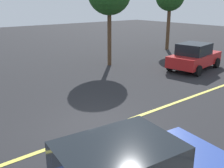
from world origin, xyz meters
name	(u,v)px	position (x,y,z in m)	size (l,w,h in m)	color
ground_plane	(100,130)	(0.00, 0.00, 0.00)	(80.00, 80.00, 0.00)	#262628
lane_marking_centre	(160,108)	(3.00, 0.00, 0.01)	(28.00, 0.16, 0.01)	#E0D14C
car_red_near_curb	(194,57)	(9.51, 2.99, 0.83)	(4.27, 2.56, 1.67)	red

